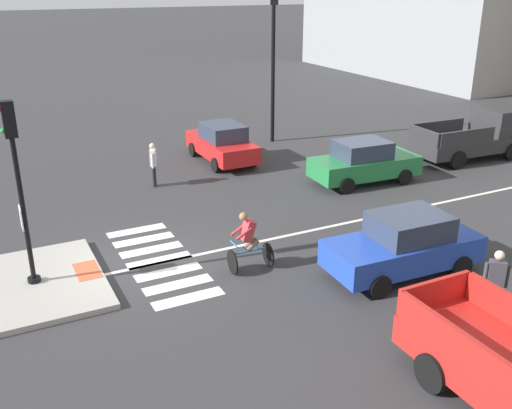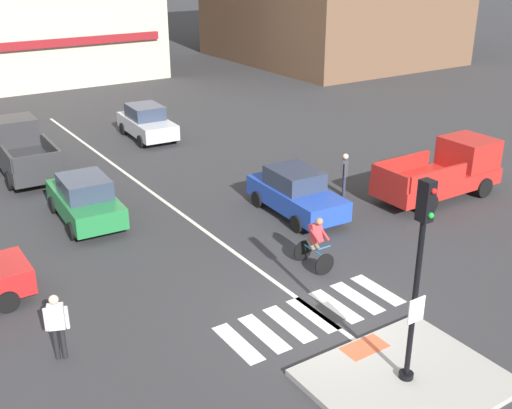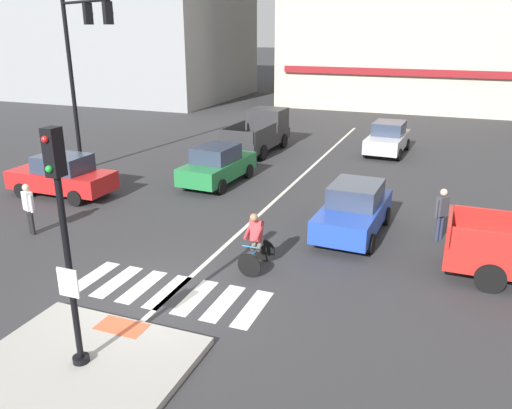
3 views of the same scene
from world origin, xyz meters
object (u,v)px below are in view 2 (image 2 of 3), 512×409
Objects in this scene: signal_pole at (419,265)px; pedestrian_at_curb_left at (57,322)px; pickup_truck_charcoal_westbound_distant at (21,150)px; cyclist at (316,242)px; car_green_westbound_far at (85,199)px; car_blue_eastbound_mid at (296,193)px; pedestrian_waiting_far_side at (345,171)px; car_silver_eastbound_distant at (147,122)px; pickup_truck_red_cross_right at (447,171)px.

signal_pole is 8.05m from pedestrian_at_curb_left.
pickup_truck_charcoal_westbound_distant is 14.31m from cyclist.
car_blue_eastbound_mid is (6.41, -3.47, 0.00)m from car_green_westbound_far.
pedestrian_waiting_far_side is at bearing 8.86° from car_blue_eastbound_mid.
car_green_westbound_far is 9.51m from pedestrian_waiting_far_side.
pedestrian_at_curb_left is at bearing -158.44° from car_blue_eastbound_mid.
cyclist is at bearing 72.92° from signal_pole.
pedestrian_at_curb_left is (-2.64, -13.63, 0.00)m from pickup_truck_charcoal_westbound_distant.
car_silver_eastbound_distant is 0.82× the size of pickup_truck_red_cross_right.
car_silver_eastbound_distant is 14.73m from pickup_truck_red_cross_right.
pedestrian_waiting_far_side is at bearing 146.86° from pickup_truck_red_cross_right.
cyclist is (-7.77, -1.87, -0.11)m from pickup_truck_red_cross_right.
signal_pole is 11.23m from pedestrian_waiting_far_side.
signal_pole reaches higher than car_blue_eastbound_mid.
car_silver_eastbound_distant is at bearing 105.35° from pedestrian_waiting_far_side.
cyclist is at bearing -166.46° from pickup_truck_red_cross_right.
car_green_westbound_far is at bearing 151.57° from car_blue_eastbound_mid.
pickup_truck_charcoal_westbound_distant reaches higher than car_silver_eastbound_distant.
signal_pole is 2.72× the size of cyclist.
car_silver_eastbound_distant is 11.62m from pedestrian_waiting_far_side.
pickup_truck_red_cross_right is at bearing -64.68° from car_silver_eastbound_distant.
pickup_truck_charcoal_westbound_distant is 13.40m from pedestrian_waiting_far_side.
pickup_truck_red_cross_right and pickup_truck_charcoal_westbound_distant have the same top height.
signal_pole reaches higher than pickup_truck_red_cross_right.
car_green_westbound_far is 1.00× the size of car_blue_eastbound_mid.
car_green_westbound_far is 0.82× the size of pickup_truck_red_cross_right.
car_green_westbound_far is at bearing 157.09° from pickup_truck_red_cross_right.
cyclist reaches higher than car_green_westbound_far.
cyclist is at bearing -118.68° from car_blue_eastbound_mid.
car_blue_eastbound_mid is (0.48, -11.61, 0.00)m from car_silver_eastbound_distant.
car_blue_eastbound_mid is 2.63m from pedestrian_waiting_far_side.
car_silver_eastbound_distant is at bearing 53.95° from car_green_westbound_far.
signal_pole is 0.89× the size of pickup_truck_charcoal_westbound_distant.
signal_pole is at bearing -79.82° from pickup_truck_charcoal_westbound_distant.
car_blue_eastbound_mid is at bearing -54.99° from pickup_truck_charcoal_westbound_distant.
pedestrian_waiting_far_side is (4.55, 3.97, 0.11)m from cyclist.
signal_pole is 2.74× the size of pedestrian_waiting_far_side.
car_blue_eastbound_mid is at bearing 21.56° from pedestrian_at_curb_left.
signal_pole is 19.04m from pickup_truck_charcoal_westbound_distant.
signal_pole is at bearing -112.02° from car_blue_eastbound_mid.
cyclist is at bearing -95.53° from car_silver_eastbound_distant.
pedestrian_waiting_far_side is at bearing 18.98° from pedestrian_at_curb_left.
pickup_truck_charcoal_westbound_distant is at bearing 79.03° from pedestrian_at_curb_left.
car_blue_eastbound_mid is 4.07m from cyclist.
car_silver_eastbound_distant is at bearing 92.38° from car_blue_eastbound_mid.
pedestrian_at_curb_left is at bearing -161.02° from pedestrian_waiting_far_side.
pickup_truck_charcoal_westbound_distant is at bearing -164.72° from car_silver_eastbound_distant.
car_silver_eastbound_distant and car_blue_eastbound_mid have the same top height.
car_silver_eastbound_distant is 2.49× the size of cyclist.
car_blue_eastbound_mid is 2.50× the size of pedestrian_waiting_far_side.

